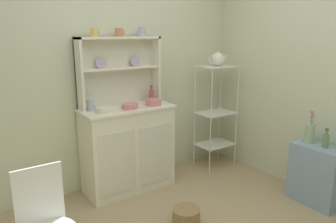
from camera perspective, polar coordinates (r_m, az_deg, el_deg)
The scene contains 18 objects.
wall_back at distance 3.51m, azimuth -10.16°, elevation 6.88°, with size 3.84×0.05×2.50m, color beige.
hutch_cabinet at distance 3.48m, azimuth -7.11°, elevation -6.34°, with size 0.97×0.45×0.91m.
hutch_shelf_unit at distance 3.43m, azimuth -8.82°, elevation 8.02°, with size 0.90×0.18×0.71m.
bakers_rack at distance 4.01m, azimuth 8.51°, elevation 0.71°, with size 0.45×0.32×1.27m.
side_shelf_blue at distance 3.56m, azimuth 24.87°, elevation -10.09°, with size 0.28×0.48×0.60m, color #849EBC.
wire_chair at distance 2.27m, azimuth -21.15°, elevation -17.48°, with size 0.36×0.36×0.85m.
floor_basket at distance 3.02m, azimuth 3.24°, elevation -18.00°, with size 0.25×0.25×0.14m, color #93754C.
cup_gold_0 at distance 3.27m, azimuth -12.95°, elevation 13.52°, with size 0.08×0.07×0.08m.
cup_terracotta_1 at distance 3.38m, azimuth -8.67°, elevation 13.72°, with size 0.09×0.08×0.08m.
cup_lilac_2 at distance 3.50m, azimuth -4.70°, elevation 13.93°, with size 0.08×0.07×0.09m.
bowl_mixing_large at distance 3.17m, azimuth -11.24°, elevation 0.29°, with size 0.16×0.16×0.05m, color silver.
bowl_floral_medium at distance 3.29m, azimuth -6.76°, elevation 0.96°, with size 0.17×0.17×0.05m, color #D17A84.
bowl_cream_small at distance 3.42m, azimuth -2.62°, elevation 1.66°, with size 0.17×0.17×0.06m, color #D17A84.
jam_bottle at distance 3.59m, azimuth -2.96°, elevation 2.86°, with size 0.06×0.06×0.18m.
utensil_jar at distance 3.27m, azimuth -13.54°, elevation 1.20°, with size 0.08×0.08×0.23m.
porcelain_teapot at distance 3.92m, azimuth 8.80°, elevation 9.17°, with size 0.25×0.16×0.18m.
flower_vase at distance 3.48m, azimuth 23.87°, elevation -3.38°, with size 0.09×0.09×0.34m.
oil_bottle at distance 3.41m, azimuth 26.19°, elevation -4.61°, with size 0.06×0.06×0.19m.
Camera 1 is at (-1.44, -1.55, 1.67)m, focal length 34.35 mm.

